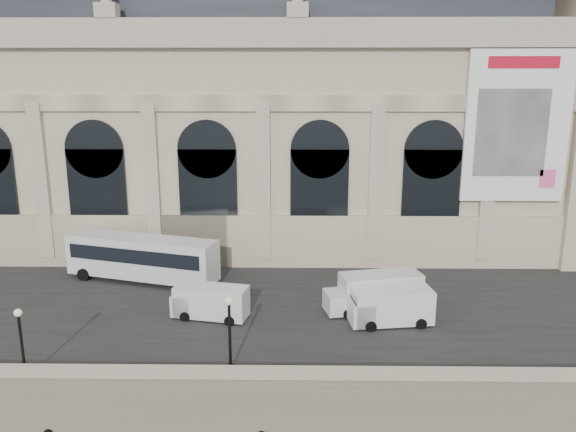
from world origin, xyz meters
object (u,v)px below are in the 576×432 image
object	(u,v)px
van_b	(207,302)
box_truck	(375,293)
bus_left	(142,257)
lamp_left	(22,345)
lamp_right	(230,335)
van_c	(387,307)

from	to	relation	value
van_b	box_truck	size ratio (longest dim) A/B	0.76
bus_left	box_truck	world-z (taller)	bus_left
box_truck	lamp_left	distance (m)	23.98
van_b	lamp_right	world-z (taller)	lamp_right
van_c	lamp_right	world-z (taller)	lamp_right
van_b	lamp_right	size ratio (longest dim) A/B	1.21
van_b	lamp_left	world-z (taller)	lamp_left
van_b	lamp_left	distance (m)	12.85
van_c	box_truck	world-z (taller)	box_truck
bus_left	lamp_left	bearing A→B (deg)	-98.68
van_c	lamp_right	xyz separation A→B (m)	(-10.35, -6.82, 1.04)
bus_left	lamp_left	distance (m)	16.56
bus_left	lamp_left	size ratio (longest dim) A/B	3.09
van_b	box_truck	distance (m)	12.49
bus_left	van_b	world-z (taller)	bus_left
box_truck	lamp_left	xyz separation A→B (m)	(-21.64, -10.30, 0.73)
van_c	bus_left	bearing A→B (deg)	156.70
van_b	van_c	size ratio (longest dim) A/B	0.95
bus_left	lamp_right	bearing A→B (deg)	-58.65
bus_left	van_b	distance (m)	10.12
van_b	lamp_left	size ratio (longest dim) A/B	1.31
bus_left	box_truck	xyz separation A→B (m)	(19.14, -6.07, -0.75)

